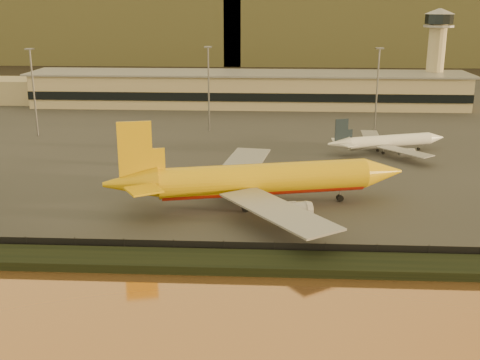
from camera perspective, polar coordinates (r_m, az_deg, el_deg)
name	(u,v)px	position (r m, az deg, el deg)	size (l,w,h in m)	color
ground	(219,226)	(108.53, -2.04, -4.35)	(900.00, 900.00, 0.00)	black
embankment	(209,262)	(92.67, -2.98, -7.75)	(320.00, 7.00, 1.40)	black
tarmac	(244,122)	(199.85, 0.39, 5.56)	(320.00, 220.00, 0.20)	#2D2D2D
perimeter_fence	(211,248)	(96.06, -2.74, -6.43)	(300.00, 0.05, 2.20)	black
terminal_building	(210,89)	(229.94, -2.90, 8.59)	(202.00, 25.00, 12.60)	tan
control_tower	(437,48)	(240.20, 18.14, 11.85)	(11.20, 11.20, 35.50)	tan
apron_light_masts	(292,83)	(177.41, 4.99, 9.17)	(152.20, 12.20, 25.40)	slate
distant_hills	(232,10)	(441.85, -0.81, 15.84)	(470.00, 160.00, 70.00)	brown
dhl_cargo_jet	(259,180)	(116.32, 1.80, -0.02)	(58.73, 56.44, 17.70)	#DAA60B
white_narrowbody_jet	(387,142)	(162.85, 13.79, 3.54)	(32.88, 31.22, 9.70)	white
gse_vehicle_yellow	(276,178)	(133.49, 3.45, 0.22)	(4.00, 1.80, 1.80)	#DAA60B
gse_vehicle_white	(152,162)	(147.44, -8.37, 1.67)	(3.84, 1.73, 1.73)	white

